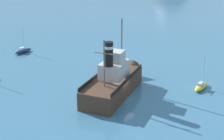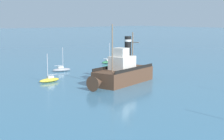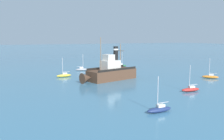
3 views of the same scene
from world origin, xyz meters
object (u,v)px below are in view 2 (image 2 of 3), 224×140
(old_tugboat, at_px, (122,73))
(sailboat_yellow, at_px, (49,80))
(sailboat_green, at_px, (109,62))
(sailboat_grey, at_px, (62,69))

(old_tugboat, xyz_separation_m, sailboat_yellow, (8.85, 8.62, -1.40))
(old_tugboat, height_order, sailboat_yellow, old_tugboat)
(old_tugboat, xyz_separation_m, sailboat_green, (21.14, -14.33, -1.40))
(sailboat_yellow, bearing_deg, sailboat_grey, -41.37)
(sailboat_green, xyz_separation_m, sailboat_yellow, (-12.28, 22.95, 0.00))
(sailboat_green, distance_m, sailboat_yellow, 26.03)
(old_tugboat, height_order, sailboat_green, old_tugboat)
(sailboat_green, relative_size, sailboat_grey, 1.00)
(sailboat_green, height_order, sailboat_yellow, same)
(old_tugboat, relative_size, sailboat_grey, 3.02)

